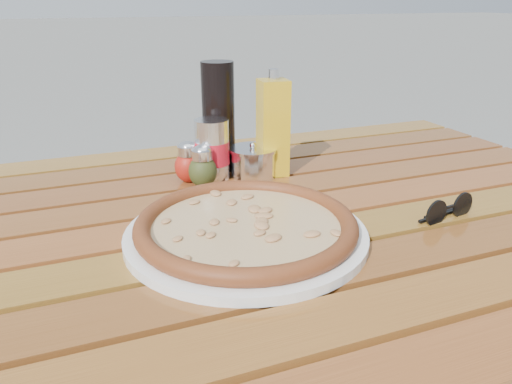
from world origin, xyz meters
name	(u,v)px	position (x,y,z in m)	size (l,w,h in m)	color
table	(260,253)	(0.00, 0.00, 0.67)	(1.40, 0.90, 0.75)	#38210C
plate	(246,234)	(-0.06, -0.08, 0.76)	(0.36, 0.36, 0.01)	white
pizza	(246,225)	(-0.06, -0.08, 0.77)	(0.41, 0.41, 0.03)	beige
pepper_shaker	(188,163)	(-0.07, 0.19, 0.79)	(0.07, 0.07, 0.08)	#B52214
oregano_shaker	(203,167)	(-0.05, 0.16, 0.79)	(0.06, 0.06, 0.08)	#3D451B
dark_bottle	(218,117)	(0.01, 0.25, 0.86)	(0.07, 0.07, 0.22)	black
soda_can	(212,151)	(-0.03, 0.19, 0.81)	(0.07, 0.07, 0.12)	silver
olive_oil_cruet	(273,127)	(0.10, 0.18, 0.85)	(0.06, 0.06, 0.21)	gold
parmesan_tin	(253,162)	(0.06, 0.18, 0.78)	(0.12, 0.12, 0.07)	white
sunglasses	(448,210)	(0.27, -0.13, 0.77)	(0.11, 0.04, 0.04)	black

